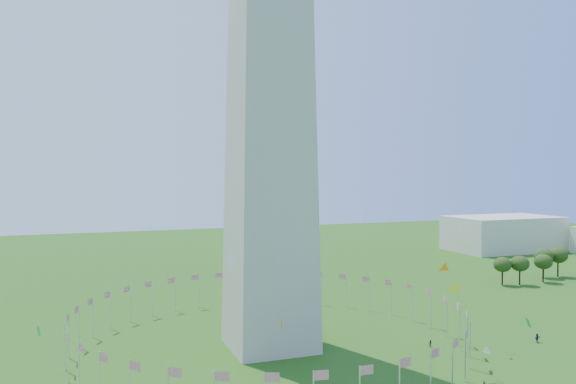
% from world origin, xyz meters
% --- Properties ---
extents(flag_ring, '(80.24, 80.24, 9.00)m').
position_xyz_m(flag_ring, '(-0.00, 50.00, 4.50)').
color(flag_ring, silver).
rests_on(flag_ring, ground).
extents(gov_building_east_a, '(50.00, 30.00, 16.00)m').
position_xyz_m(gov_building_east_a, '(150.00, 150.00, 8.00)').
color(gov_building_east_a, beige).
rests_on(gov_building_east_a, ground).
extents(kites_aloft, '(120.89, 60.10, 41.50)m').
position_xyz_m(kites_aloft, '(18.87, 22.27, 17.87)').
color(kites_aloft, yellow).
rests_on(kites_aloft, ground).
extents(tree_line_east, '(53.25, 16.01, 10.48)m').
position_xyz_m(tree_line_east, '(116.57, 85.22, 4.92)').
color(tree_line_east, '#2F4D19').
rests_on(tree_line_east, ground).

